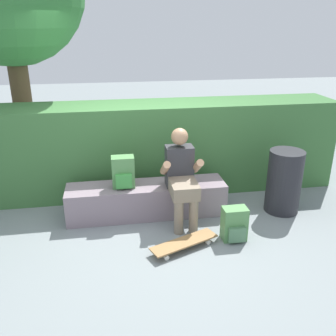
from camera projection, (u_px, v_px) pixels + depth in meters
name	position (u px, v px, depth m)	size (l,w,h in m)	color
ground_plane	(150.00, 228.00, 4.53)	(24.00, 24.00, 0.00)	gray
bench_main	(147.00, 200.00, 4.79)	(2.04, 0.47, 0.42)	gray
person_skater	(181.00, 174.00, 4.51)	(0.49, 0.62, 1.17)	#333338
skateboard_near_person	(184.00, 243.00, 4.10)	(0.82, 0.49, 0.09)	olive
backpack_on_bench	(123.00, 173.00, 4.59)	(0.28, 0.23, 0.40)	#51894C
backpack_on_ground	(234.00, 224.00, 4.24)	(0.28, 0.23, 0.40)	#51894C
hedge_row	(119.00, 149.00, 5.32)	(6.36, 0.76, 1.30)	#3B6D38
trash_bin	(284.00, 181.00, 4.82)	(0.45, 0.45, 0.84)	#232328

